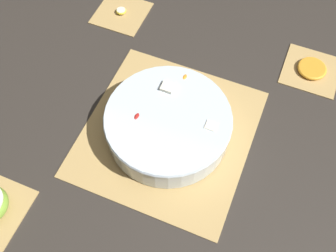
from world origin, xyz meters
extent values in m
plane|color=#2D2823|center=(0.00, 0.00, 0.00)|extent=(6.00, 6.00, 0.00)
cube|color=tan|center=(0.00, 0.00, 0.00)|extent=(0.42, 0.40, 0.01)
cube|color=#4C381E|center=(-0.14, 0.00, 0.00)|extent=(0.01, 0.39, 0.00)
cube|color=#4C381E|center=(-0.07, 0.00, 0.00)|extent=(0.01, 0.39, 0.00)
cube|color=#4C381E|center=(0.00, 0.00, 0.00)|extent=(0.01, 0.39, 0.00)
cube|color=#4C381E|center=(0.07, 0.00, 0.00)|extent=(0.01, 0.39, 0.00)
cube|color=#4C381E|center=(0.14, 0.00, 0.00)|extent=(0.01, 0.39, 0.00)
cube|color=tan|center=(0.33, -0.29, 0.00)|extent=(0.15, 0.15, 0.01)
cube|color=#4C381E|center=(0.30, -0.29, 0.00)|extent=(0.00, 0.14, 0.00)
cube|color=#4C381E|center=(0.35, -0.29, 0.00)|extent=(0.00, 0.14, 0.00)
cube|color=tan|center=(0.33, 0.29, 0.00)|extent=(0.15, 0.15, 0.01)
cube|color=#4C381E|center=(0.28, 0.29, 0.00)|extent=(0.00, 0.14, 0.00)
cube|color=#4C381E|center=(0.31, 0.29, 0.00)|extent=(0.00, 0.14, 0.00)
cube|color=#4C381E|center=(0.34, 0.29, 0.00)|extent=(0.00, 0.14, 0.00)
cube|color=#4C381E|center=(0.37, 0.29, 0.00)|extent=(0.00, 0.14, 0.00)
cylinder|color=silver|center=(0.00, 0.00, 0.04)|extent=(0.30, 0.30, 0.07)
torus|color=silver|center=(0.00, 0.00, 0.07)|extent=(0.30, 0.30, 0.01)
cylinder|color=#F7EFC6|center=(0.04, -0.05, 0.07)|extent=(0.03, 0.03, 0.01)
cylinder|color=#F7EFC6|center=(-0.08, 0.07, 0.06)|extent=(0.03, 0.03, 0.01)
cylinder|color=#F7EFC6|center=(0.06, -0.10, 0.05)|extent=(0.03, 0.03, 0.01)
cylinder|color=#F7EFC6|center=(-0.06, -0.05, 0.06)|extent=(0.03, 0.03, 0.01)
cylinder|color=#F7EFC6|center=(0.00, -0.03, 0.03)|extent=(0.03, 0.03, 0.01)
cylinder|color=#F7EFC6|center=(0.04, 0.05, 0.06)|extent=(0.03, 0.03, 0.01)
cylinder|color=#F7EFC6|center=(-0.10, -0.02, 0.03)|extent=(0.03, 0.03, 0.01)
cylinder|color=#F7EFC6|center=(-0.03, -0.02, 0.04)|extent=(0.03, 0.03, 0.01)
cube|color=white|center=(0.06, 0.00, 0.02)|extent=(0.02, 0.02, 0.02)
cube|color=white|center=(0.01, -0.07, 0.04)|extent=(0.03, 0.03, 0.03)
cube|color=white|center=(0.11, 0.01, 0.03)|extent=(0.03, 0.03, 0.03)
cube|color=white|center=(-0.11, 0.02, 0.03)|extent=(0.03, 0.03, 0.03)
cube|color=white|center=(0.01, 0.00, 0.02)|extent=(0.02, 0.02, 0.02)
cube|color=white|center=(-0.02, -0.10, 0.03)|extent=(0.03, 0.03, 0.03)
cube|color=white|center=(0.01, -0.10, 0.07)|extent=(0.02, 0.02, 0.02)
cube|color=white|center=(0.00, 0.01, 0.06)|extent=(0.02, 0.02, 0.02)
cube|color=white|center=(0.08, -0.01, 0.06)|extent=(0.02, 0.02, 0.02)
cube|color=white|center=(-0.06, 0.00, 0.05)|extent=(0.03, 0.03, 0.03)
cube|color=white|center=(0.07, 0.03, 0.07)|extent=(0.03, 0.03, 0.03)
cube|color=white|center=(0.06, 0.10, 0.06)|extent=(0.02, 0.02, 0.02)
cube|color=white|center=(0.00, 0.06, 0.03)|extent=(0.03, 0.03, 0.03)
ellipsoid|color=#B2231E|center=(-0.04, -0.03, 0.02)|extent=(0.03, 0.02, 0.02)
ellipsoid|color=orange|center=(0.12, 0.01, 0.07)|extent=(0.03, 0.01, 0.01)
ellipsoid|color=orange|center=(-0.10, -0.06, 0.05)|extent=(0.03, 0.02, 0.01)
ellipsoid|color=#B2231E|center=(-0.07, 0.04, 0.05)|extent=(0.03, 0.02, 0.02)
ellipsoid|color=#B2231E|center=(0.08, 0.05, 0.03)|extent=(0.02, 0.01, 0.01)
ellipsoid|color=#B2231E|center=(-0.07, -0.08, 0.06)|extent=(0.03, 0.01, 0.01)
ellipsoid|color=orange|center=(-0.08, -0.05, 0.03)|extent=(0.03, 0.02, 0.01)
ellipsoid|color=orange|center=(0.05, -0.02, 0.05)|extent=(0.03, 0.02, 0.01)
ellipsoid|color=#B2231E|center=(-0.03, 0.07, 0.07)|extent=(0.03, 0.01, 0.01)
cylinder|color=orange|center=(0.33, -0.29, 0.01)|extent=(0.07, 0.07, 0.01)
torus|color=#F4A82D|center=(0.33, -0.29, 0.01)|extent=(0.08, 0.08, 0.01)
cylinder|color=#F7EFC6|center=(0.33, 0.29, 0.01)|extent=(0.03, 0.03, 0.01)
torus|color=yellow|center=(0.33, 0.29, 0.01)|extent=(0.03, 0.03, 0.01)
camera|label=1|loc=(-0.44, -0.18, 0.85)|focal=42.00mm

